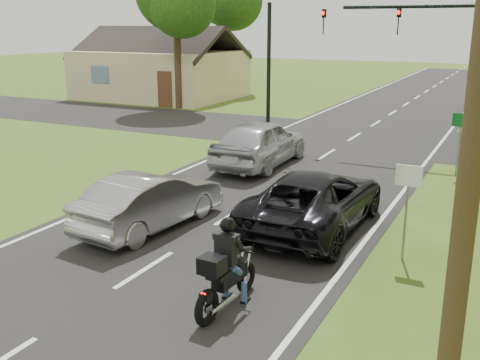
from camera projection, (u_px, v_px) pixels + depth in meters
name	position (u px, v px, depth m)	size (l,w,h in m)	color
ground	(145.00, 270.00, 11.74)	(140.00, 140.00, 0.00)	#3D5A19
road	(309.00, 166.00, 20.34)	(8.00, 100.00, 0.01)	black
cross_road	(355.00, 137.00, 25.50)	(60.00, 7.00, 0.01)	black
motorcycle_rider	(226.00, 274.00, 9.97)	(0.57, 2.02, 1.74)	black
dark_suv	(314.00, 200.00, 13.99)	(2.42, 5.26, 1.46)	black
silver_sedan	(150.00, 200.00, 14.00)	(1.49, 4.27, 1.41)	#A3A3A7
silver_suv	(260.00, 142.00, 20.14)	(2.02, 5.01, 1.71)	#ABAEB4
traffic_signal	(432.00, 47.00, 21.22)	(6.38, 0.44, 6.00)	black
signal_pole_far	(269.00, 64.00, 28.67)	(0.20, 0.20, 6.00)	black
sign_white	(408.00, 189.00, 11.83)	(0.55, 0.07, 2.12)	slate
sign_green	(460.00, 129.00, 18.63)	(0.55, 0.07, 2.12)	slate
house	(161.00, 72.00, 38.84)	(10.20, 8.00, 4.84)	tan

